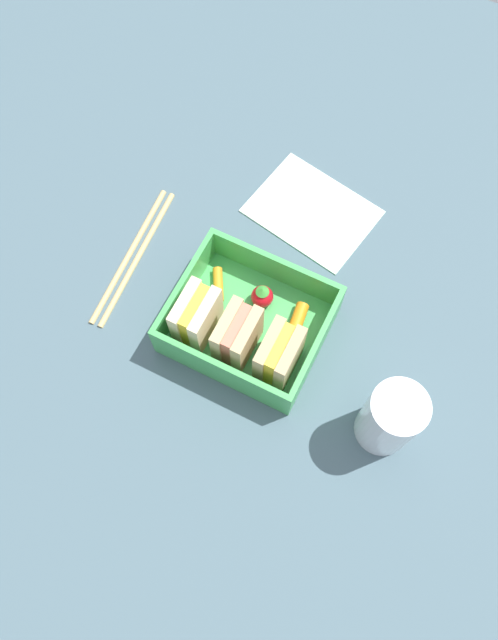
# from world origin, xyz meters

# --- Properties ---
(ground_plane) EXTENTS (1.20, 1.20, 0.02)m
(ground_plane) POSITION_xyz_m (0.00, 0.00, -0.01)
(ground_plane) COLOR #455D67
(bento_tray) EXTENTS (0.16, 0.14, 0.01)m
(bento_tray) POSITION_xyz_m (0.00, 0.00, 0.01)
(bento_tray) COLOR green
(bento_tray) RESTS_ON ground_plane
(bento_rim) EXTENTS (0.16, 0.14, 0.04)m
(bento_rim) POSITION_xyz_m (0.00, 0.00, 0.03)
(bento_rim) COLOR green
(bento_rim) RESTS_ON bento_tray
(sandwich_left) EXTENTS (0.03, 0.05, 0.06)m
(sandwich_left) POSITION_xyz_m (-0.05, 0.03, 0.04)
(sandwich_left) COLOR tan
(sandwich_left) RESTS_ON bento_tray
(sandwich_center_left) EXTENTS (0.03, 0.05, 0.06)m
(sandwich_center_left) POSITION_xyz_m (0.00, 0.03, 0.04)
(sandwich_center_left) COLOR tan
(sandwich_center_left) RESTS_ON bento_tray
(sandwich_center) EXTENTS (0.03, 0.05, 0.06)m
(sandwich_center) POSITION_xyz_m (0.05, 0.03, 0.04)
(sandwich_center) COLOR beige
(sandwich_center) RESTS_ON bento_tray
(carrot_stick_far_left) EXTENTS (0.02, 0.04, 0.01)m
(carrot_stick_far_left) POSITION_xyz_m (-0.05, -0.03, 0.02)
(carrot_stick_far_left) COLOR orange
(carrot_stick_far_left) RESTS_ON bento_tray
(strawberry_far_left) EXTENTS (0.02, 0.02, 0.03)m
(strawberry_far_left) POSITION_xyz_m (-0.00, -0.03, 0.03)
(strawberry_far_left) COLOR red
(strawberry_far_left) RESTS_ON bento_tray
(carrot_stick_left) EXTENTS (0.03, 0.04, 0.01)m
(carrot_stick_left) POSITION_xyz_m (0.05, -0.03, 0.02)
(carrot_stick_left) COLOR orange
(carrot_stick_left) RESTS_ON bento_tray
(chopstick_pair) EXTENTS (0.03, 0.19, 0.01)m
(chopstick_pair) POSITION_xyz_m (0.16, -0.02, 0.00)
(chopstick_pair) COLOR tan
(chopstick_pair) RESTS_ON ground_plane
(drinking_glass) EXTENTS (0.06, 0.06, 0.10)m
(drinking_glass) POSITION_xyz_m (-0.17, 0.04, 0.05)
(drinking_glass) COLOR white
(drinking_glass) RESTS_ON ground_plane
(folded_napkin) EXTENTS (0.16, 0.13, 0.00)m
(folded_napkin) POSITION_xyz_m (-0.00, -0.17, 0.00)
(folded_napkin) COLOR silver
(folded_napkin) RESTS_ON ground_plane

